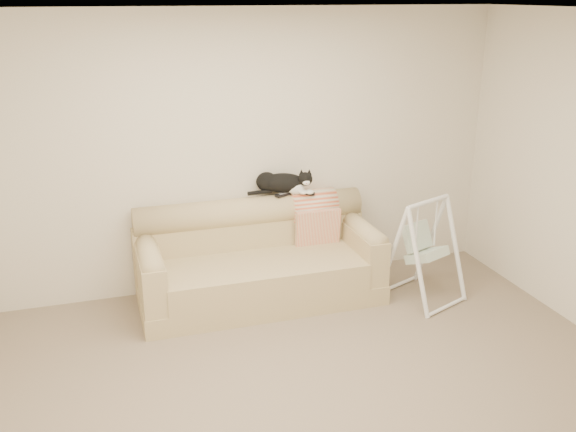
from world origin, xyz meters
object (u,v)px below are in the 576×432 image
Objects in this scene: baby_swing at (424,250)px; tuxedo_cat at (283,183)px; remote_b at (306,193)px; remote_a at (284,194)px; sofa at (258,262)px.

tuxedo_cat is at bearing 146.68° from baby_swing.
tuxedo_cat reaches higher than remote_b.
remote_a is 0.30× the size of tuxedo_cat.
sofa is at bearing -159.84° from remote_b.
sofa is at bearing -141.01° from tuxedo_cat.
sofa is 12.88× the size of remote_b.
baby_swing is (0.91, -0.67, -0.42)m from remote_b.
baby_swing is (1.13, -0.74, -0.53)m from tuxedo_cat.
tuxedo_cat reaches higher than sofa.
remote_b is 0.18× the size of baby_swing.
remote_b is 1.21m from baby_swing.
remote_a is at bearing 147.83° from baby_swing.
sofa is 11.87× the size of remote_a.
tuxedo_cat is (-0.21, 0.06, 0.11)m from remote_b.
remote_a is (0.32, 0.23, 0.56)m from sofa.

